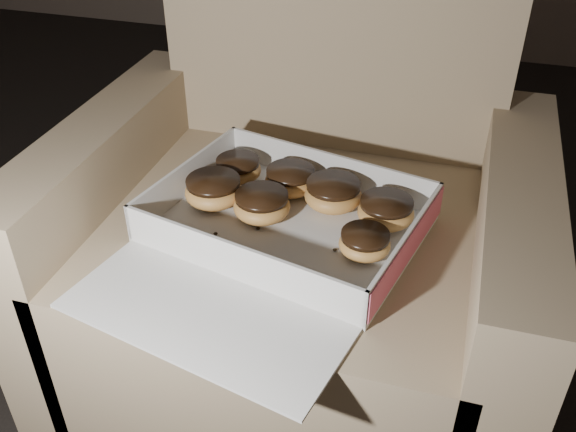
% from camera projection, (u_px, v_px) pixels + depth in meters
% --- Properties ---
extents(armchair, '(0.85, 0.71, 0.88)m').
position_uv_depth(armchair, '(301.00, 249.00, 1.24)').
color(armchair, '#8C7959').
rests_on(armchair, floor).
extents(bakery_box, '(0.52, 0.58, 0.07)m').
position_uv_depth(bakery_box, '(276.00, 237.00, 1.05)').
color(bakery_box, silver).
rests_on(bakery_box, armchair).
extents(donut_a, '(0.10, 0.10, 0.05)m').
position_uv_depth(donut_a, '(262.00, 205.00, 1.09)').
color(donut_a, gold).
rests_on(donut_a, bakery_box).
extents(donut_b, '(0.08, 0.08, 0.04)m').
position_uv_depth(donut_b, '(365.00, 243.00, 1.01)').
color(donut_b, gold).
rests_on(donut_b, bakery_box).
extents(donut_c, '(0.09, 0.09, 0.04)m').
position_uv_depth(donut_c, '(238.00, 169.00, 1.19)').
color(donut_c, gold).
rests_on(donut_c, bakery_box).
extents(donut_d, '(0.10, 0.10, 0.05)m').
position_uv_depth(donut_d, '(386.00, 211.00, 1.08)').
color(donut_d, gold).
rests_on(donut_d, bakery_box).
extents(donut_e, '(0.09, 0.09, 0.05)m').
position_uv_depth(donut_e, '(291.00, 180.00, 1.16)').
color(donut_e, gold).
rests_on(donut_e, bakery_box).
extents(donut_f, '(0.10, 0.10, 0.05)m').
position_uv_depth(donut_f, '(333.00, 194.00, 1.12)').
color(donut_f, gold).
rests_on(donut_f, bakery_box).
extents(donut_g, '(0.10, 0.10, 0.05)m').
position_uv_depth(donut_g, '(214.00, 190.00, 1.13)').
color(donut_g, gold).
rests_on(donut_g, bakery_box).
extents(crumb_a, '(0.01, 0.01, 0.00)m').
position_uv_depth(crumb_a, '(258.00, 228.00, 1.08)').
color(crumb_a, black).
rests_on(crumb_a, bakery_box).
extents(crumb_b, '(0.01, 0.01, 0.00)m').
position_uv_depth(crumb_b, '(216.00, 234.00, 1.06)').
color(crumb_b, black).
rests_on(crumb_b, bakery_box).
extents(crumb_c, '(0.01, 0.01, 0.00)m').
position_uv_depth(crumb_c, '(276.00, 269.00, 0.99)').
color(crumb_c, black).
rests_on(crumb_c, bakery_box).
extents(crumb_d, '(0.01, 0.01, 0.00)m').
position_uv_depth(crumb_d, '(389.00, 264.00, 1.00)').
color(crumb_d, black).
rests_on(crumb_d, bakery_box).
extents(crumb_e, '(0.01, 0.01, 0.00)m').
position_uv_depth(crumb_e, '(335.00, 250.00, 1.03)').
color(crumb_e, black).
rests_on(crumb_e, bakery_box).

